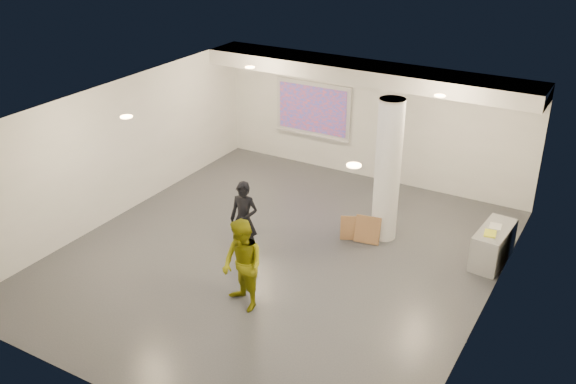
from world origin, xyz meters
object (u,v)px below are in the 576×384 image
Objects in this scene: woman at (244,220)px; projection_screen at (313,110)px; column at (388,171)px; man at (242,265)px; credenza at (493,245)px.

projection_screen is at bearing 91.69° from woman.
man is (-1.16, -3.55, -0.67)m from column.
column is 3.04m from woman.
projection_screen is 1.34× the size of woman.
projection_screen is 1.26× the size of man.
credenza is at bearing 72.14° from man.
woman is at bearing -149.08° from credenza.
woman is 1.77m from man.
woman is (-4.33, -2.18, 0.42)m from credenza.
column is at bearing -40.56° from projection_screen.
column reaches higher than credenza.
column is 1.80× the size of man.
credenza is 0.75× the size of man.
projection_screen is 6.54m from man.
man is (-3.38, -3.66, 0.47)m from credenza.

